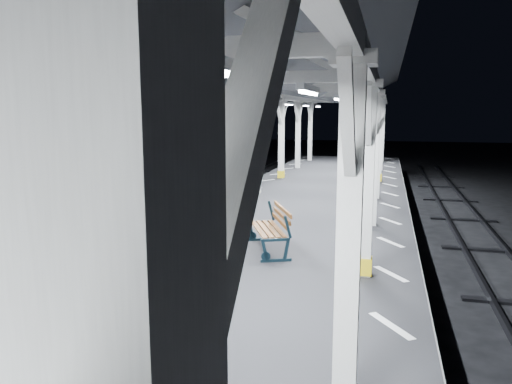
% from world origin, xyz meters
% --- Properties ---
extents(ground, '(120.00, 120.00, 0.00)m').
position_xyz_m(ground, '(0.00, 0.00, 0.00)').
color(ground, black).
rests_on(ground, ground).
extents(platform, '(6.00, 50.00, 1.00)m').
position_xyz_m(platform, '(0.00, 0.00, 0.50)').
color(platform, black).
rests_on(platform, ground).
extents(hazard_stripes_left, '(1.00, 48.00, 0.01)m').
position_xyz_m(hazard_stripes_left, '(-2.45, 0.00, 1.00)').
color(hazard_stripes_left, silver).
rests_on(hazard_stripes_left, platform).
extents(hazard_stripes_right, '(1.00, 48.00, 0.01)m').
position_xyz_m(hazard_stripes_right, '(2.45, 0.00, 1.00)').
color(hazard_stripes_right, silver).
rests_on(hazard_stripes_right, platform).
extents(canopy, '(5.40, 49.00, 4.65)m').
position_xyz_m(canopy, '(0.00, -0.02, 4.56)').
color(canopy, silver).
rests_on(canopy, platform).
extents(bench_mid, '(1.22, 1.75, 0.90)m').
position_xyz_m(bench_mid, '(0.12, 3.16, 1.48)').
color(bench_mid, black).
rests_on(bench_mid, platform).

